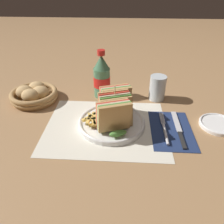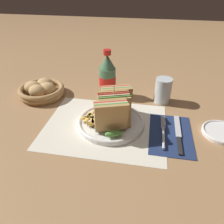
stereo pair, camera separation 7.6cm
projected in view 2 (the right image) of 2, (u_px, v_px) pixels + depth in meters
The scene contains 12 objects.
ground_plane at pixel (117, 129), 0.74m from camera, with size 4.00×4.00×0.00m, color #9E754C.
placemat at pixel (105, 126), 0.76m from camera, with size 0.41×0.33×0.00m.
plate_main at pixel (111, 122), 0.76m from camera, with size 0.23×0.23×0.02m.
club_sandwich at pixel (114, 108), 0.72m from camera, with size 0.12×0.21×0.14m.
fries_pile at pixel (95, 118), 0.74m from camera, with size 0.10×0.07×0.02m.
napkin at pixel (171, 133), 0.72m from camera, with size 0.14×0.22×0.00m.
fork at pixel (163, 134), 0.71m from camera, with size 0.02×0.18×0.01m.
knife at pixel (178, 134), 0.71m from camera, with size 0.02×0.20×0.00m.
coke_bottle_near at pixel (107, 77), 0.90m from camera, with size 0.07×0.07×0.20m.
glass_near at pixel (163, 91), 0.87m from camera, with size 0.07×0.07×0.10m.
bread_basket at pixel (41, 90), 0.92m from camera, with size 0.19×0.19×0.07m.
side_saucer at pixel (222, 132), 0.72m from camera, with size 0.13×0.13×0.01m.
Camera 2 is at (0.09, -0.58, 0.46)m, focal length 35.00 mm.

